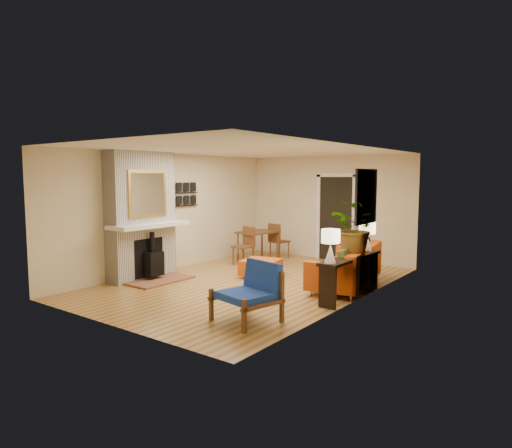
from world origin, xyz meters
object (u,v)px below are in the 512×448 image
object	(u,v)px
dining_table	(260,237)
sofa	(350,267)
houseplant	(356,227)
lamp_far	(367,233)
console_table	(351,265)
lamp_near	(331,242)
ottoman	(261,267)
blue_chair	(252,289)

from	to	relation	value
dining_table	sofa	bearing A→B (deg)	-20.59
dining_table	houseplant	world-z (taller)	houseplant
sofa	lamp_far	world-z (taller)	lamp_far
console_table	lamp_near	distance (m)	0.91
console_table	lamp_far	size ratio (longest dim) A/B	3.43
sofa	lamp_far	size ratio (longest dim) A/B	4.24
dining_table	console_table	size ratio (longest dim) A/B	0.93
lamp_far	sofa	bearing A→B (deg)	176.35
ottoman	lamp_far	size ratio (longest dim) A/B	1.60
houseplant	sofa	bearing A→B (deg)	123.91
ottoman	lamp_far	xyz separation A→B (m)	(2.18, 0.32, 0.85)
ottoman	dining_table	bearing A→B (deg)	126.88
lamp_near	lamp_far	world-z (taller)	same
sofa	dining_table	distance (m)	3.13
lamp_near	houseplant	distance (m)	1.00
blue_chair	console_table	world-z (taller)	blue_chair
ottoman	console_table	distance (m)	2.24
sofa	ottoman	world-z (taller)	sofa
sofa	blue_chair	world-z (taller)	blue_chair
sofa	dining_table	world-z (taller)	dining_table
dining_table	lamp_near	distance (m)	4.18
ottoman	blue_chair	size ratio (longest dim) A/B	0.89
ottoman	dining_table	xyz separation A→B (m)	(-1.08, 1.44, 0.38)
blue_chair	houseplant	bearing A→B (deg)	74.73
blue_chair	lamp_near	size ratio (longest dim) A/B	1.80
dining_table	lamp_near	bearing A→B (deg)	-38.27
blue_chair	dining_table	size ratio (longest dim) A/B	0.57
houseplant	lamp_near	bearing A→B (deg)	-89.42
ottoman	lamp_near	world-z (taller)	lamp_near
ottoman	blue_chair	distance (m)	2.86
dining_table	lamp_far	size ratio (longest dim) A/B	3.18
sofa	lamp_near	distance (m)	1.66
ottoman	console_table	size ratio (longest dim) A/B	0.47
ottoman	lamp_far	world-z (taller)	lamp_far
dining_table	lamp_near	xyz separation A→B (m)	(3.26, -2.57, 0.47)
lamp_far	ottoman	bearing A→B (deg)	-171.71
dining_table	console_table	bearing A→B (deg)	-28.93
sofa	ottoman	distance (m)	1.88
console_table	lamp_near	world-z (taller)	lamp_near
sofa	ottoman	bearing A→B (deg)	-169.58
sofa	lamp_far	distance (m)	0.77
console_table	lamp_near	size ratio (longest dim) A/B	3.43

